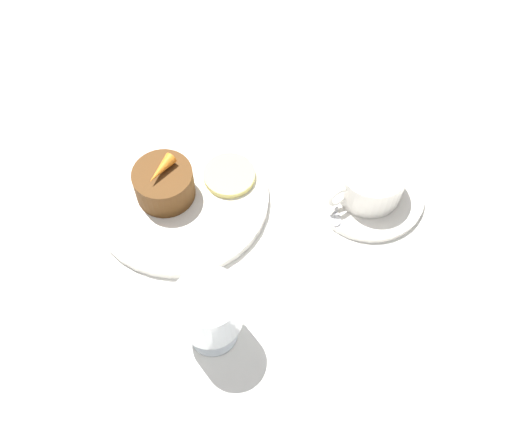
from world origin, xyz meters
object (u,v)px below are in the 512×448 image
coffee_cup (371,180)px  wine_glass (210,310)px  fork (300,168)px  dinner_plate (181,197)px  dessert_cake (164,184)px

coffee_cup → wine_glass: wine_glass is taller
fork → wine_glass: bearing=34.6°
wine_glass → fork: bearing=-145.4°
fork → dinner_plate: bearing=-13.0°
coffee_cup → dessert_cake: bearing=-29.3°
wine_glass → fork: size_ratio=0.59×
coffee_cup → wine_glass: (0.29, 0.07, 0.04)m
dinner_plate → dessert_cake: 0.04m
dinner_plate → fork: 0.18m
coffee_cup → dessert_cake: (0.25, -0.14, 0.00)m
coffee_cup → wine_glass: bearing=14.0°
fork → dessert_cake: size_ratio=2.38×
coffee_cup → fork: coffee_cup is taller
dinner_plate → dessert_cake: dessert_cake is taller
wine_glass → dessert_cake: wine_glass is taller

